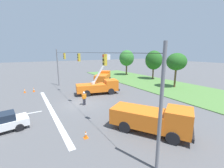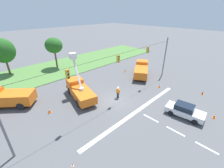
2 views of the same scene
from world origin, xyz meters
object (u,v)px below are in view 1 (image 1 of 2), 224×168
object	(u,v)px
utility_truck_support_near	(152,118)
traffic_cone_foreground_right	(25,91)
traffic_cone_near_bucket	(86,86)
traffic_cone_far_left	(34,90)
road_worker	(84,98)
traffic_cone_lane_edge_a	(86,134)
traffic_cone_mid_left	(171,117)
tree_far_west	(127,58)
utility_truck_support_far	(103,77)
utility_truck_bucket_lift	(99,86)
tree_centre	(177,62)
tree_west	(154,60)
sedan_white	(0,123)

from	to	relation	value
utility_truck_support_near	traffic_cone_foreground_right	world-z (taller)	utility_truck_support_near
traffic_cone_near_bucket	traffic_cone_far_left	size ratio (longest dim) A/B	1.01
road_worker	traffic_cone_foreground_right	world-z (taller)	road_worker
utility_truck_support_near	traffic_cone_lane_edge_a	bearing A→B (deg)	-111.39
traffic_cone_mid_left	tree_far_west	bearing A→B (deg)	152.40
traffic_cone_foreground_right	traffic_cone_far_left	bearing A→B (deg)	86.11
utility_truck_support_far	traffic_cone_lane_edge_a	bearing A→B (deg)	-31.17
tree_far_west	utility_truck_bucket_lift	xyz separation A→B (m)	(13.84, -15.66, -3.63)
utility_truck_bucket_lift	traffic_cone_far_left	distance (m)	11.36
road_worker	traffic_cone_mid_left	distance (m)	10.43
tree_far_west	traffic_cone_near_bucket	size ratio (longest dim) A/B	9.12
tree_centre	traffic_cone_near_bucket	distance (m)	17.50
tree_west	traffic_cone_foreground_right	xyz separation A→B (m)	(-1.91, -27.67, -4.35)
traffic_cone_lane_edge_a	utility_truck_support_far	bearing A→B (deg)	148.83
sedan_white	traffic_cone_near_bucket	distance (m)	16.48
tree_west	tree_far_west	bearing A→B (deg)	-169.89
tree_far_west	traffic_cone_lane_edge_a	size ratio (longest dim) A/B	11.01
traffic_cone_foreground_right	tree_centre	bearing A→B (deg)	67.11
tree_far_west	traffic_cone_lane_edge_a	bearing A→B (deg)	-41.81
traffic_cone_lane_edge_a	utility_truck_support_near	bearing A→B (deg)	68.61
tree_far_west	tree_centre	size ratio (longest dim) A/B	1.11
tree_west	tree_centre	bearing A→B (deg)	-19.50
tree_far_west	utility_truck_support_far	xyz separation A→B (m)	(6.05, -10.87, -3.69)
tree_west	traffic_cone_far_left	size ratio (longest dim) A/B	8.93
road_worker	traffic_cone_mid_left	world-z (taller)	road_worker
utility_truck_support_near	sedan_white	world-z (taller)	utility_truck_support_near
utility_truck_bucket_lift	traffic_cone_foreground_right	distance (m)	12.52
tree_centre	utility_truck_support_far	world-z (taller)	tree_centre
tree_far_west	utility_truck_support_far	bearing A→B (deg)	-60.89
utility_truck_bucket_lift	sedan_white	size ratio (longest dim) A/B	1.58
traffic_cone_foreground_right	traffic_cone_far_left	world-z (taller)	traffic_cone_far_left
tree_west	utility_truck_support_near	bearing A→B (deg)	-46.12
utility_truck_support_far	traffic_cone_near_bucket	xyz separation A→B (m)	(2.95, -5.25, -0.86)
traffic_cone_far_left	utility_truck_bucket_lift	bearing A→B (deg)	53.22
utility_truck_bucket_lift	traffic_cone_near_bucket	distance (m)	4.95
utility_truck_support_far	traffic_cone_foreground_right	world-z (taller)	utility_truck_support_far
traffic_cone_far_left	utility_truck_support_far	bearing A→B (deg)	94.16
tree_centre	utility_truck_bucket_lift	bearing A→B (deg)	-103.97
tree_centre	traffic_cone_near_bucket	bearing A→B (deg)	-119.71
utility_truck_bucket_lift	traffic_cone_foreground_right	world-z (taller)	utility_truck_bucket_lift
utility_truck_bucket_lift	road_worker	distance (m)	5.55
tree_far_west	traffic_cone_far_left	xyz separation A→B (m)	(7.06, -24.73, -4.55)
tree_centre	traffic_cone_foreground_right	xyz separation A→B (m)	(-10.41, -24.66, -4.51)
tree_far_west	tree_west	distance (m)	9.03
road_worker	traffic_cone_foreground_right	bearing A→B (deg)	-149.02
sedan_white	road_worker	world-z (taller)	road_worker
tree_west	sedan_white	world-z (taller)	tree_west
traffic_cone_mid_left	traffic_cone_near_bucket	distance (m)	17.38
tree_far_west	sedan_white	world-z (taller)	tree_far_west
tree_west	traffic_cone_near_bucket	bearing A→B (deg)	-89.62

